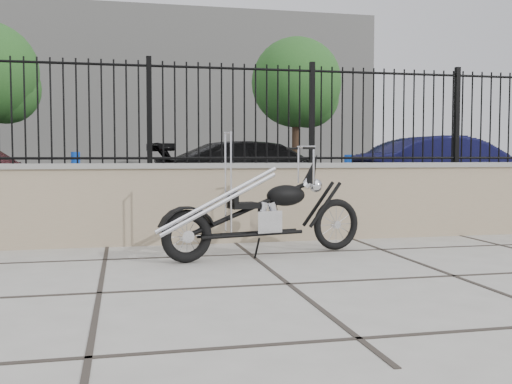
% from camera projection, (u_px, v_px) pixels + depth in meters
% --- Properties ---
extents(ground_plane, '(90.00, 90.00, 0.00)m').
position_uv_depth(ground_plane, '(288.00, 284.00, 4.90)').
color(ground_plane, '#99968E').
rests_on(ground_plane, ground).
extents(parking_lot, '(30.00, 30.00, 0.00)m').
position_uv_depth(parking_lot, '(170.00, 192.00, 17.07)').
color(parking_lot, black).
rests_on(parking_lot, ground).
extents(retaining_wall, '(14.00, 0.36, 0.96)m').
position_uv_depth(retaining_wall, '(233.00, 202.00, 7.30)').
color(retaining_wall, gray).
rests_on(retaining_wall, ground_plane).
extents(iron_fence, '(14.00, 0.08, 1.20)m').
position_uv_depth(iron_fence, '(233.00, 113.00, 7.24)').
color(iron_fence, black).
rests_on(iron_fence, retaining_wall).
extents(background_building, '(22.00, 6.00, 8.00)m').
position_uv_depth(background_building, '(148.00, 97.00, 30.47)').
color(background_building, beige).
rests_on(background_building, ground_plane).
extents(chopper_motorcycle, '(2.22, 0.90, 1.31)m').
position_uv_depth(chopper_motorcycle, '(262.00, 194.00, 6.19)').
color(chopper_motorcycle, black).
rests_on(chopper_motorcycle, ground_plane).
extents(car_black, '(4.78, 2.34, 1.34)m').
position_uv_depth(car_black, '(264.00, 174.00, 12.31)').
color(car_black, black).
rests_on(car_black, parking_lot).
extents(car_blue, '(4.49, 1.63, 1.47)m').
position_uv_depth(car_blue, '(451.00, 170.00, 13.40)').
color(car_blue, black).
rests_on(car_blue, parking_lot).
extents(bollard_a, '(0.14, 0.14, 1.10)m').
position_uv_depth(bollard_a, '(76.00, 189.00, 9.00)').
color(bollard_a, blue).
rests_on(bollard_a, ground_plane).
extents(bollard_b, '(0.14, 0.14, 1.06)m').
position_uv_depth(bollard_b, '(348.00, 188.00, 9.43)').
color(bollard_b, '#0D2DC6').
rests_on(bollard_b, ground_plane).
extents(tree_right, '(3.22, 3.22, 5.43)m').
position_uv_depth(tree_right, '(296.00, 78.00, 21.42)').
color(tree_right, '#382619').
rests_on(tree_right, ground_plane).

